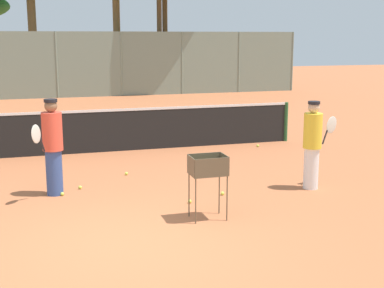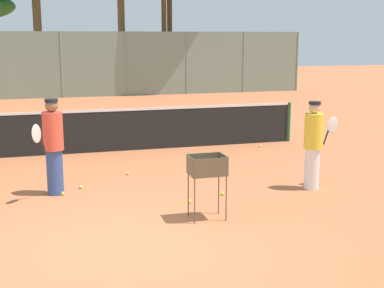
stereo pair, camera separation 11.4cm
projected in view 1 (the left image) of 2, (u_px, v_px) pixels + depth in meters
name	position (u px, v px, depth m)	size (l,w,h in m)	color
ground_plane	(131.00, 244.00, 7.41)	(80.00, 80.00, 0.00)	#B7663D
tennis_net	(85.00, 131.00, 13.08)	(10.96, 0.10, 1.07)	#26592D
back_fence	(57.00, 65.00, 24.72)	(24.24, 0.08, 3.06)	gray
player_white_outfit	(53.00, 146.00, 9.55)	(0.58, 0.82, 1.75)	#334C8C
player_red_cap	(313.00, 144.00, 9.97)	(0.86, 0.43, 1.66)	white
ball_cart	(208.00, 171.00, 8.30)	(0.56, 0.41, 1.02)	brown
tennis_ball_0	(258.00, 146.00, 13.92)	(0.07, 0.07, 0.07)	#D1E54C
tennis_ball_1	(62.00, 194.00, 9.66)	(0.07, 0.07, 0.07)	#D1E54C
tennis_ball_2	(190.00, 201.00, 9.22)	(0.07, 0.07, 0.07)	#D1E54C
tennis_ball_3	(80.00, 187.00, 10.08)	(0.07, 0.07, 0.07)	#D1E54C
tennis_ball_4	(222.00, 193.00, 9.69)	(0.07, 0.07, 0.07)	#D1E54C
tennis_ball_5	(126.00, 173.00, 11.09)	(0.07, 0.07, 0.07)	#D1E54C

